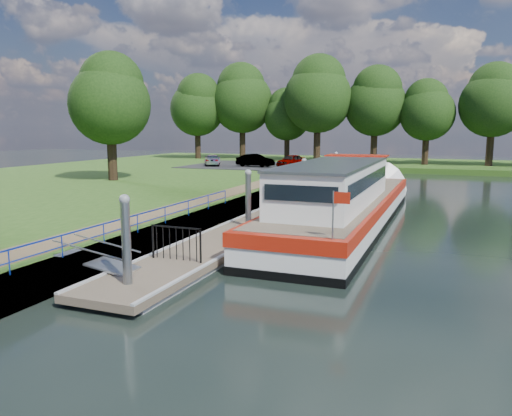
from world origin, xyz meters
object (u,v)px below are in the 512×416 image
at_px(pontoon, 280,215).
at_px(car_c, 213,160).
at_px(car_a, 291,161).
at_px(car_b, 255,160).
at_px(barge, 347,202).

xyz_separation_m(pontoon, car_c, (-15.27, 22.91, 1.22)).
bearing_deg(car_c, pontoon, 99.59).
bearing_deg(pontoon, car_a, 106.03).
relative_size(pontoon, car_a, 8.01).
distance_m(car_a, car_b, 3.69).
relative_size(car_b, car_c, 1.00).
xyz_separation_m(car_a, car_b, (-3.53, -1.07, 0.01)).
height_order(barge, car_b, barge).
bearing_deg(car_c, car_b, 157.29).
xyz_separation_m(barge, car_a, (-10.52, 24.26, 0.39)).
height_order(pontoon, car_a, car_a).
height_order(pontoon, barge, barge).
height_order(barge, car_c, barge).
height_order(pontoon, car_c, car_c).
bearing_deg(car_a, pontoon, -57.93).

